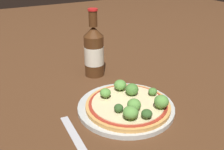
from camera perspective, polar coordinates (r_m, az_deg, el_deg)
ground_plane at (r=0.70m, az=2.23°, el=-6.73°), size 3.00×3.00×0.00m
plate at (r=0.68m, az=2.88°, el=-7.08°), size 0.25×0.25×0.01m
pizza at (r=0.67m, az=3.31°, el=-6.53°), size 0.21×0.21×0.01m
broccoli_floret_0 at (r=0.71m, az=1.78°, el=-2.16°), size 0.03×0.03×0.03m
broccoli_floret_1 at (r=0.69m, az=4.33°, el=-3.13°), size 0.03×0.03×0.03m
broccoli_floret_2 at (r=0.60m, az=7.68°, el=-8.35°), size 0.03×0.03×0.02m
broccoli_floret_3 at (r=0.67m, az=-1.46°, el=-3.88°), size 0.03×0.03×0.03m
broccoli_floret_4 at (r=0.59m, az=4.06°, el=-8.16°), size 0.04×0.04×0.03m
broccoli_floret_5 at (r=0.63m, az=4.82°, el=-6.46°), size 0.03×0.03×0.03m
broccoli_floret_6 at (r=0.62m, az=1.45°, el=-7.22°), size 0.02×0.02×0.02m
broccoli_floret_7 at (r=0.64m, az=10.70°, el=-5.70°), size 0.04×0.04×0.04m
broccoli_floret_8 at (r=0.70m, az=8.85°, el=-3.57°), size 0.02×0.02×0.02m
beer_bottle at (r=0.84m, az=-3.94°, el=5.22°), size 0.06×0.06×0.22m
fork at (r=0.59m, az=-7.90°, el=-13.41°), size 0.02×0.18×0.00m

